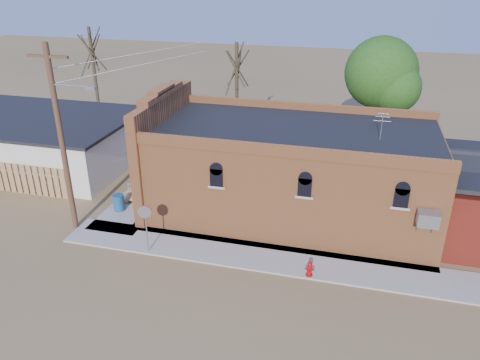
% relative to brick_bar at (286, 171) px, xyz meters
% --- Properties ---
extents(ground, '(120.00, 120.00, 0.00)m').
position_rel_brick_bar_xyz_m(ground, '(-1.64, -5.49, -2.34)').
color(ground, brown).
rests_on(ground, ground).
extents(sidewalk_south, '(19.00, 2.20, 0.08)m').
position_rel_brick_bar_xyz_m(sidewalk_south, '(-0.14, -4.59, -2.30)').
color(sidewalk_south, '#9E9991').
rests_on(sidewalk_south, ground).
extents(sidewalk_west, '(2.60, 10.00, 0.08)m').
position_rel_brick_bar_xyz_m(sidewalk_west, '(-7.94, 0.51, -2.30)').
color(sidewalk_west, '#9E9991').
rests_on(sidewalk_west, ground).
extents(brick_bar, '(16.40, 7.97, 6.30)m').
position_rel_brick_bar_xyz_m(brick_bar, '(0.00, 0.00, 0.00)').
color(brick_bar, '#CC753E').
rests_on(brick_bar, ground).
extents(wood_fence, '(5.20, 0.10, 1.80)m').
position_rel_brick_bar_xyz_m(wood_fence, '(-14.44, -1.69, -1.44)').
color(wood_fence, '#9B6B46').
rests_on(wood_fence, ground).
extents(utility_pole, '(3.12, 0.26, 9.00)m').
position_rel_brick_bar_xyz_m(utility_pole, '(-9.79, -4.29, 2.43)').
color(utility_pole, '#492F1D').
rests_on(utility_pole, ground).
extents(tree_bare_near, '(2.80, 2.80, 7.65)m').
position_rel_brick_bar_xyz_m(tree_bare_near, '(-4.64, 7.51, 3.62)').
color(tree_bare_near, '#463C28').
rests_on(tree_bare_near, ground).
extents(tree_bare_far, '(2.80, 2.80, 8.16)m').
position_rel_brick_bar_xyz_m(tree_bare_far, '(-15.64, 8.51, 4.02)').
color(tree_bare_far, '#463C28').
rests_on(tree_bare_far, ground).
extents(tree_leafy, '(4.40, 4.40, 8.15)m').
position_rel_brick_bar_xyz_m(tree_leafy, '(4.36, 8.01, 3.59)').
color(tree_leafy, '#463C28').
rests_on(tree_leafy, ground).
extents(fire_hydrant, '(0.39, 0.37, 0.67)m').
position_rel_brick_bar_xyz_m(fire_hydrant, '(1.97, -5.50, -1.93)').
color(fire_hydrant, '#A7090F').
rests_on(fire_hydrant, sidewalk_south).
extents(stop_sign, '(0.62, 0.24, 2.35)m').
position_rel_brick_bar_xyz_m(stop_sign, '(-5.34, -5.49, -0.46)').
color(stop_sign, '#98989D').
rests_on(stop_sign, sidewalk_south).
extents(trash_barrel, '(0.61, 0.61, 0.89)m').
position_rel_brick_bar_xyz_m(trash_barrel, '(-8.50, -2.27, -1.82)').
color(trash_barrel, navy).
rests_on(trash_barrel, sidewalk_west).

